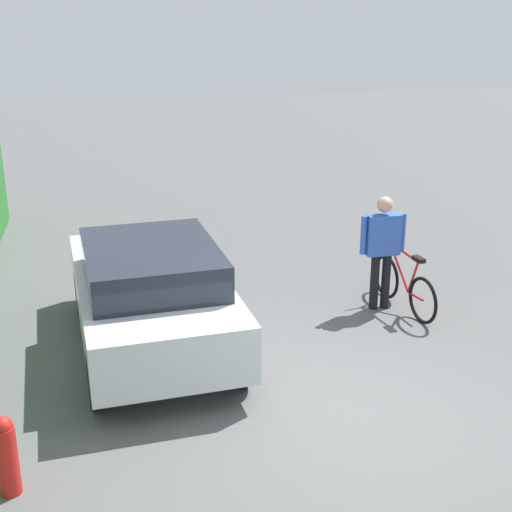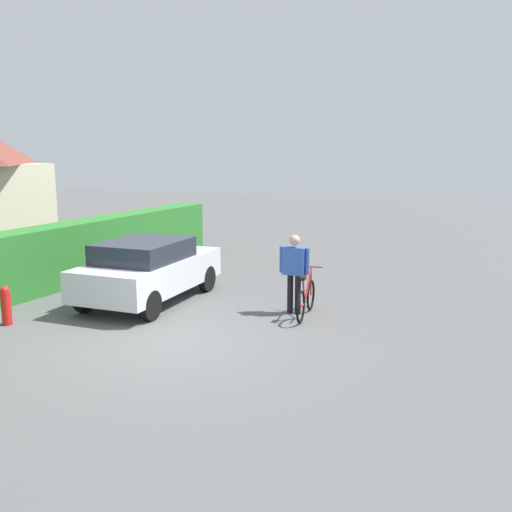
{
  "view_description": "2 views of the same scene",
  "coord_description": "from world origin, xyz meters",
  "views": [
    {
      "loc": [
        -6.4,
        2.46,
        4.3
      ],
      "look_at": [
        2.99,
        0.42,
        0.89
      ],
      "focal_mm": 49.64,
      "sensor_mm": 36.0,
      "label": 1
    },
    {
      "loc": [
        -8.55,
        -5.96,
        3.58
      ],
      "look_at": [
        3.1,
        -0.35,
        1.12
      ],
      "focal_mm": 40.59,
      "sensor_mm": 36.0,
      "label": 2
    }
  ],
  "objects": [
    {
      "name": "person_rider",
      "position": [
        2.77,
        -1.42,
        1.02
      ],
      "size": [
        0.23,
        0.69,
        1.73
      ],
      "color": "black",
      "rests_on": "ground"
    },
    {
      "name": "fire_hydrant",
      "position": [
        -0.55,
        3.53,
        0.41
      ],
      "size": [
        0.2,
        0.2,
        0.81
      ],
      "color": "red",
      "rests_on": "ground"
    },
    {
      "name": "bicycle",
      "position": [
        2.64,
        -1.75,
        0.39
      ],
      "size": [
        1.68,
        0.5,
        1.0
      ],
      "color": "black",
      "rests_on": "ground"
    },
    {
      "name": "ground_plane",
      "position": [
        0.0,
        0.0,
        0.0
      ],
      "size": [
        60.0,
        60.0,
        0.0
      ],
      "primitive_type": "plane",
      "color": "#535353"
    },
    {
      "name": "parked_car_near",
      "position": [
        2.19,
        1.99,
        0.78
      ],
      "size": [
        4.04,
        2.13,
        1.47
      ],
      "color": "silver",
      "rests_on": "ground"
    }
  ]
}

